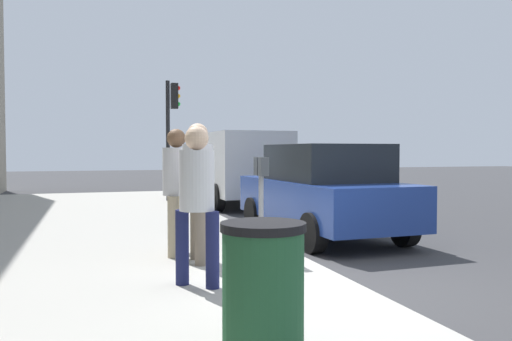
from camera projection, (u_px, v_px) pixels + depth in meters
name	position (u px, v px, depth m)	size (l,w,h in m)	color
ground_plane	(343.00, 289.00, 6.20)	(80.00, 80.00, 0.00)	#38383A
sidewalk_slab	(78.00, 305.00, 5.29)	(28.00, 6.00, 0.15)	#A8A59E
parking_meter	(261.00, 185.00, 7.26)	(0.36, 0.12, 1.41)	gray
pedestrian_at_meter	(198.00, 179.00, 6.94)	(0.56, 0.41, 1.86)	#726656
pedestrian_bystander	(197.00, 192.00, 5.69)	(0.41, 0.44, 1.77)	#191E4C
parking_officer	(177.00, 180.00, 7.44)	(0.51, 0.39, 1.81)	tan
parked_sedan_near	(323.00, 190.00, 9.90)	(4.46, 2.10, 1.77)	navy
parked_van_far	(234.00, 164.00, 15.98)	(5.23, 2.19, 2.18)	silver
traffic_signal	(171.00, 120.00, 15.58)	(0.24, 0.44, 3.60)	black
trash_bin	(263.00, 295.00, 3.55)	(0.59, 0.59, 1.01)	#1E4C2D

